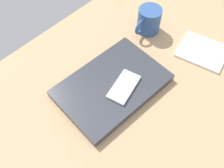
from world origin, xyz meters
The scene contains 5 objects.
desk_surface centered at (0.00, 0.00, 1.50)cm, with size 120.00×80.00×3.00cm, color tan.
laptop_closed centered at (7.56, -5.61, 4.22)cm, with size 32.51×21.96×2.45cm, color #33353D.
cell_phone_on_laptop centered at (6.29, -1.97, 5.90)cm, with size 12.35×8.24×0.98cm.
notepad centered at (-24.03, 7.03, 3.40)cm, with size 13.03×15.43×0.80cm, color white.
coffee_mug centered at (-19.55, -13.35, 7.52)cm, with size 11.47×8.11×9.05cm.
Camera 1 is at (38.10, 22.95, 67.95)cm, focal length 40.03 mm.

